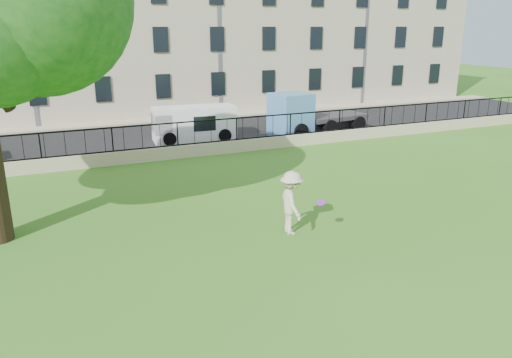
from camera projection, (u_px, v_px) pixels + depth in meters
name	position (u px, v px, depth m)	size (l,w,h in m)	color
ground	(298.00, 261.00, 13.38)	(120.00, 120.00, 0.00)	#3C711B
retaining_wall	(178.00, 152.00, 23.78)	(50.00, 0.40, 0.60)	tan
iron_railing	(178.00, 134.00, 23.53)	(50.00, 0.05, 1.13)	black
street	(156.00, 138.00, 27.98)	(60.00, 9.00, 0.01)	black
sidewalk	(138.00, 122.00, 32.51)	(60.00, 1.40, 0.12)	tan
building_row	(116.00, 13.00, 35.45)	(56.40, 10.40, 13.80)	#C0B198
man	(292.00, 203.00, 14.93)	(1.26, 0.72, 1.95)	beige
frisbee	(321.00, 203.00, 14.59)	(0.27, 0.27, 0.03)	purple
white_van	(194.00, 124.00, 27.28)	(4.42, 1.72, 1.86)	white
blue_truck	(317.00, 112.00, 29.16)	(5.81, 2.06, 2.44)	#5890CE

